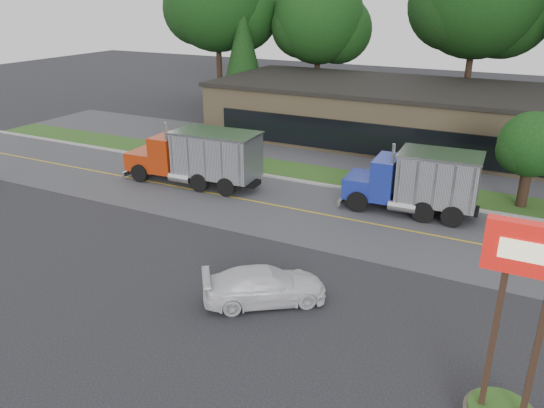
{
  "coord_description": "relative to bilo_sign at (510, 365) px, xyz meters",
  "views": [
    {
      "loc": [
        10.09,
        -15.09,
        10.85
      ],
      "look_at": [
        -0.21,
        5.11,
        1.8
      ],
      "focal_mm": 35.0,
      "sensor_mm": 36.0,
      "label": 1
    }
  ],
  "objects": [
    {
      "name": "ground",
      "position": [
        -10.5,
        2.5,
        -2.02
      ],
      "size": [
        140.0,
        140.0,
        0.0
      ],
      "primitive_type": "plane",
      "color": "#36363B",
      "rests_on": "ground"
    },
    {
      "name": "road",
      "position": [
        -10.5,
        11.5,
        -2.02
      ],
      "size": [
        60.0,
        8.0,
        0.02
      ],
      "primitive_type": "cube",
      "color": "#535358",
      "rests_on": "ground"
    },
    {
      "name": "center_line",
      "position": [
        -10.5,
        11.5,
        -2.02
      ],
      "size": [
        60.0,
        0.12,
        0.01
      ],
      "primitive_type": "cube",
      "color": "gold",
      "rests_on": "ground"
    },
    {
      "name": "curb",
      "position": [
        -10.5,
        15.7,
        -2.02
      ],
      "size": [
        60.0,
        0.3,
        0.12
      ],
      "primitive_type": "cube",
      "color": "#9E9E99",
      "rests_on": "ground"
    },
    {
      "name": "grass_verge",
      "position": [
        -10.5,
        17.5,
        -2.02
      ],
      "size": [
        60.0,
        3.4,
        0.03
      ],
      "primitive_type": "cube",
      "color": "#2F5C1F",
      "rests_on": "ground"
    },
    {
      "name": "far_parking",
      "position": [
        -10.5,
        22.5,
        -2.02
      ],
      "size": [
        60.0,
        7.0,
        0.02
      ],
      "primitive_type": "cube",
      "color": "#535358",
      "rests_on": "ground"
    },
    {
      "name": "strip_mall",
      "position": [
        -8.5,
        28.5,
        -0.02
      ],
      "size": [
        32.0,
        12.0,
        4.0
      ],
      "primitive_type": "cube",
      "color": "#917B59",
      "rests_on": "ground"
    },
    {
      "name": "bilo_sign",
      "position": [
        0.0,
        0.0,
        0.0
      ],
      "size": [
        2.2,
        1.9,
        5.95
      ],
      "color": "#6B6054",
      "rests_on": "ground"
    },
    {
      "name": "tree_far_a",
      "position": [
        -30.34,
        34.63,
        7.83
      ],
      "size": [
        10.82,
        10.18,
        15.43
      ],
      "color": "#382619",
      "rests_on": "ground"
    },
    {
      "name": "tree_far_b",
      "position": [
        -20.36,
        36.61,
        6.23
      ],
      "size": [
        9.07,
        8.54,
        12.94
      ],
      "color": "#382619",
      "rests_on": "ground"
    },
    {
      "name": "evergreen_left",
      "position": [
        -26.5,
        32.5,
        3.66
      ],
      "size": [
        4.55,
        4.55,
        10.34
      ],
      "color": "#382619",
      "rests_on": "ground"
    },
    {
      "name": "tree_verge",
      "position": [
        -0.44,
        17.54,
        1.29
      ],
      "size": [
        3.65,
        3.44,
        5.21
      ],
      "color": "#382619",
      "rests_on": "ground"
    },
    {
      "name": "dump_truck_red",
      "position": [
        -18.11,
        12.55,
        -0.22
      ],
      "size": [
        8.7,
        3.01,
        3.36
      ],
      "rotation": [
        0.0,
        0.0,
        3.19
      ],
      "color": "black",
      "rests_on": "ground"
    },
    {
      "name": "dump_truck_blue",
      "position": [
        -5.41,
        14.01,
        -0.23
      ],
      "size": [
        6.97,
        2.95,
        3.36
      ],
      "rotation": [
        0.0,
        0.0,
        3.19
      ],
      "color": "black",
      "rests_on": "ground"
    },
    {
      "name": "rally_car",
      "position": [
        -8.51,
        2.68,
        -1.35
      ],
      "size": [
        4.82,
        4.26,
        1.34
      ],
      "primitive_type": "imported",
      "rotation": [
        0.0,
        0.0,
        2.21
      ],
      "color": "white",
      "rests_on": "ground"
    }
  ]
}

